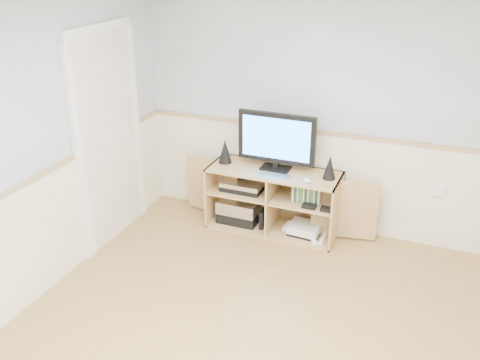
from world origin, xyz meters
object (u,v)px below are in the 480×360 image
at_px(media_cabinet, 275,197).
at_px(game_consoles, 304,229).
at_px(monitor, 277,140).
at_px(keyboard, 274,176).

bearing_deg(media_cabinet, game_consoles, -11.67).
relative_size(media_cabinet, game_consoles, 4.55).
height_order(monitor, game_consoles, monitor).
bearing_deg(monitor, media_cabinet, 90.00).
xyz_separation_m(monitor, game_consoles, (0.34, -0.06, -0.89)).
xyz_separation_m(media_cabinet, monitor, (0.00, -0.01, 0.63)).
bearing_deg(monitor, game_consoles, -10.16).
xyz_separation_m(monitor, keyboard, (0.05, -0.19, -0.31)).
distance_m(media_cabinet, game_consoles, 0.43).
height_order(monitor, keyboard, monitor).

